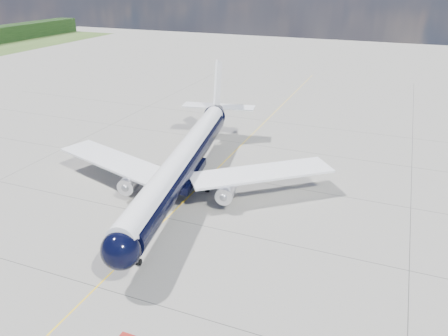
# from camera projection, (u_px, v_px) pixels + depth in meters

# --- Properties ---
(ground) EXTENTS (320.00, 320.00, 0.00)m
(ground) POSITION_uv_depth(u_px,v_px,m) (223.00, 163.00, 74.78)
(ground) COLOR gray
(ground) RESTS_ON ground
(taxiway_centerline) EXTENTS (0.16, 160.00, 0.01)m
(taxiway_centerline) POSITION_uv_depth(u_px,v_px,m) (212.00, 174.00, 70.54)
(taxiway_centerline) COLOR yellow
(taxiway_centerline) RESTS_ON ground
(main_airliner) EXTENTS (42.67, 52.53, 15.26)m
(main_airliner) POSITION_uv_depth(u_px,v_px,m) (185.00, 159.00, 63.89)
(main_airliner) COLOR black
(main_airliner) RESTS_ON ground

